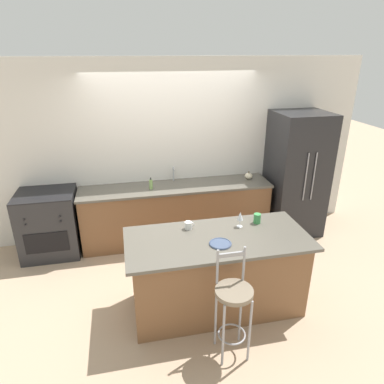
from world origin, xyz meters
TOP-DOWN VIEW (x-y plane):
  - ground_plane at (0.00, 0.00)m, footprint 18.00×18.00m
  - wall_back at (0.00, 0.68)m, footprint 6.00×0.07m
  - back_counter at (0.00, 0.37)m, footprint 2.87×0.66m
  - sink_faucet at (0.00, 0.56)m, footprint 0.02×0.13m
  - kitchen_island at (0.18, -1.29)m, footprint 1.98×0.89m
  - refrigerator at (1.90, 0.27)m, footprint 0.80×0.80m
  - oven_range at (-1.85, 0.32)m, footprint 0.79×0.69m
  - bar_stool_near at (0.15, -1.95)m, footprint 0.36×0.36m
  - dinner_plate at (0.17, -1.43)m, footprint 0.23×0.23m
  - wine_glass at (0.49, -1.11)m, footprint 0.07×0.07m
  - coffee_mug at (-0.09, -1.04)m, footprint 0.11×0.08m
  - tumbler_cup at (0.72, -1.06)m, footprint 0.08×0.08m
  - pumpkin_decoration at (1.17, 0.41)m, footprint 0.12×0.12m
  - soap_bottle at (-0.38, 0.30)m, footprint 0.05×0.05m

SIDE VIEW (x-z plane):
  - ground_plane at x=0.00m, z-range 0.00..0.00m
  - back_counter at x=0.00m, z-range 0.00..0.90m
  - kitchen_island at x=0.18m, z-range 0.00..0.92m
  - oven_range at x=-1.85m, z-range 0.00..0.95m
  - bar_stool_near at x=0.15m, z-range 0.05..1.17m
  - dinner_plate at x=0.17m, z-range 0.92..0.93m
  - pumpkin_decoration at x=1.17m, z-range 0.88..1.00m
  - coffee_mug at x=-0.09m, z-range 0.92..1.00m
  - refrigerator at x=1.90m, z-range 0.00..1.93m
  - soap_bottle at x=-0.38m, z-range 0.88..1.05m
  - tumbler_cup at x=0.72m, z-range 0.92..1.03m
  - sink_faucet at x=0.00m, z-range 0.92..1.14m
  - wine_glass at x=0.49m, z-range 0.95..1.14m
  - wall_back at x=0.00m, z-range 0.00..2.70m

